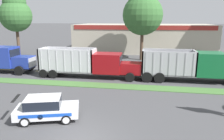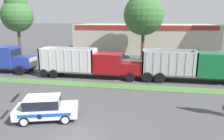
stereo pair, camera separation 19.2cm
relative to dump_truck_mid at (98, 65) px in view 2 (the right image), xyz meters
name	(u,v)px [view 2 (the right image)]	position (x,y,z in m)	size (l,w,h in m)	color
grass_verge	(111,86)	(2.13, -3.05, -1.52)	(120.00, 1.75, 0.06)	#477538
centre_line_1	(8,69)	(-13.06, 1.83, -1.54)	(2.40, 0.14, 0.01)	yellow
centre_line_2	(45,71)	(-7.66, 1.83, -1.54)	(2.40, 0.14, 0.01)	yellow
centre_line_3	(84,73)	(-2.26, 1.83, -1.54)	(2.40, 0.14, 0.01)	yellow
centre_line_4	(127,75)	(3.14, 1.83, -1.54)	(2.40, 0.14, 0.01)	yellow
centre_line_5	(172,77)	(8.54, 1.83, -1.54)	(2.40, 0.14, 0.01)	yellow
centre_line_6	(221,79)	(13.94, 1.83, -1.54)	(2.40, 0.14, 0.01)	yellow
dump_truck_mid	(98,65)	(0.00, 0.00, 0.00)	(11.90, 2.63, 3.36)	black
dump_truck_far_right	(201,67)	(11.31, 0.23, 0.14)	(10.74, 2.83, 3.42)	black
rally_car	(46,108)	(-0.90, -11.20, -0.72)	(4.52, 3.03, 1.64)	white
store_building_backdrop	(144,38)	(4.36, 22.93, 1.24)	(27.43, 12.10, 5.56)	#BCB29E
tree_behind_left	(144,11)	(4.53, 12.09, 6.36)	(6.41, 6.41, 12.09)	brown
tree_behind_right	(17,13)	(-18.80, 13.84, 6.26)	(5.88, 5.88, 11.65)	brown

